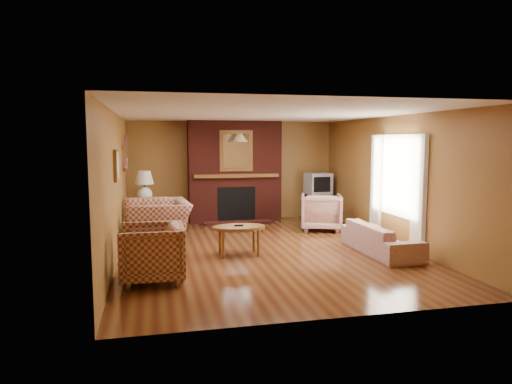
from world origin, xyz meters
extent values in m
plane|color=#49200F|center=(0.00, 0.00, 0.00)|extent=(6.50, 6.50, 0.00)
plane|color=white|center=(0.00, 0.00, 2.40)|extent=(6.50, 6.50, 0.00)
plane|color=brown|center=(0.00, 3.25, 1.20)|extent=(6.50, 0.00, 6.50)
plane|color=brown|center=(0.00, -3.25, 1.20)|extent=(6.50, 0.00, 6.50)
plane|color=brown|center=(-2.50, 0.00, 1.20)|extent=(0.00, 6.50, 6.50)
plane|color=brown|center=(2.50, 0.00, 1.20)|extent=(0.00, 6.50, 6.50)
cube|color=#4B1610|center=(0.00, 3.00, 1.20)|extent=(2.20, 0.50, 2.40)
cube|color=black|center=(0.00, 2.77, 0.45)|extent=(0.90, 0.06, 0.80)
cube|color=#4B1610|center=(0.00, 2.60, 0.03)|extent=(1.60, 0.35, 0.06)
cube|color=brown|center=(0.00, 2.73, 1.12)|extent=(2.00, 0.18, 0.08)
cube|color=brown|center=(0.00, 2.76, 1.70)|extent=(0.78, 0.05, 0.95)
cube|color=white|center=(0.00, 2.73, 1.70)|extent=(0.62, 0.02, 0.80)
cube|color=beige|center=(2.44, -0.95, 1.05)|extent=(0.08, 0.35, 2.00)
cube|color=beige|center=(2.44, 0.55, 1.05)|extent=(0.08, 0.35, 2.00)
cube|color=white|center=(2.48, -0.20, 1.30)|extent=(0.03, 1.10, 1.50)
cube|color=brown|center=(-2.47, 1.90, 1.35)|extent=(0.06, 0.55, 0.04)
cube|color=brown|center=(-2.47, 1.90, 1.80)|extent=(0.06, 0.55, 0.04)
cube|color=brown|center=(-2.47, -0.30, 1.55)|extent=(0.04, 0.40, 0.50)
cube|color=beige|center=(-2.44, -0.30, 1.55)|extent=(0.01, 0.32, 0.42)
cylinder|color=black|center=(0.00, 2.30, 2.22)|extent=(0.01, 0.01, 0.35)
cone|color=tan|center=(0.00, 2.30, 2.00)|extent=(0.36, 0.36, 0.18)
imported|color=maroon|center=(-1.85, 0.74, 0.42)|extent=(1.23, 1.38, 0.84)
imported|color=maroon|center=(-1.95, -1.44, 0.40)|extent=(0.88, 0.86, 0.80)
imported|color=#BAAE90|center=(1.90, -0.70, 0.26)|extent=(0.73, 1.78, 0.52)
imported|color=#BAAE90|center=(1.64, 1.49, 0.40)|extent=(1.08, 1.10, 0.79)
ellipsoid|color=brown|center=(-0.51, -0.29, 0.48)|extent=(0.89, 0.55, 0.05)
cube|color=black|center=(-0.51, -0.29, 0.51)|extent=(0.15, 0.05, 0.02)
cylinder|color=brown|center=(-0.21, -0.11, 0.22)|extent=(0.05, 0.05, 0.45)
cylinder|color=brown|center=(-0.81, -0.11, 0.22)|extent=(0.05, 0.05, 0.45)
cylinder|color=brown|center=(-0.21, -0.47, 0.22)|extent=(0.05, 0.05, 0.45)
cylinder|color=brown|center=(-0.81, -0.47, 0.22)|extent=(0.05, 0.05, 0.45)
cube|color=brown|center=(-2.10, 2.45, 0.30)|extent=(0.47, 0.47, 0.60)
sphere|color=white|center=(-2.10, 2.45, 0.77)|extent=(0.33, 0.33, 0.33)
cylinder|color=black|center=(-2.10, 2.45, 0.95)|extent=(0.03, 0.03, 0.10)
cone|color=white|center=(-2.10, 2.45, 1.14)|extent=(0.41, 0.41, 0.29)
cube|color=black|center=(2.05, 2.80, 0.32)|extent=(0.61, 0.56, 0.63)
cube|color=#A8AAB0|center=(2.05, 2.80, 0.89)|extent=(0.60, 0.58, 0.51)
cube|color=black|center=(2.05, 2.52, 0.89)|extent=(0.43, 0.05, 0.36)
camera|label=1|loc=(-1.90, -7.75, 1.94)|focal=32.00mm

